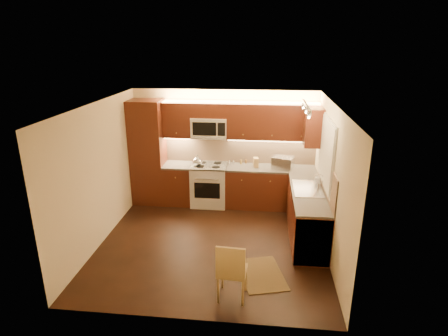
# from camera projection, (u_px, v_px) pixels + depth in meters

# --- Properties ---
(floor) EXTENTS (4.00, 4.00, 0.01)m
(floor) POSITION_uv_depth(u_px,v_px,m) (213.00, 242.00, 6.80)
(floor) COLOR black
(floor) RESTS_ON ground
(ceiling) EXTENTS (4.00, 4.00, 0.01)m
(ceiling) POSITION_uv_depth(u_px,v_px,m) (211.00, 105.00, 5.99)
(ceiling) COLOR beige
(ceiling) RESTS_ON ground
(wall_back) EXTENTS (4.00, 0.01, 2.50)m
(wall_back) POSITION_uv_depth(u_px,v_px,m) (224.00, 147.00, 8.28)
(wall_back) COLOR beige
(wall_back) RESTS_ON ground
(wall_front) EXTENTS (4.00, 0.01, 2.50)m
(wall_front) POSITION_uv_depth(u_px,v_px,m) (189.00, 235.00, 4.52)
(wall_front) COLOR beige
(wall_front) RESTS_ON ground
(wall_left) EXTENTS (0.01, 4.00, 2.50)m
(wall_left) POSITION_uv_depth(u_px,v_px,m) (100.00, 174.00, 6.60)
(wall_left) COLOR beige
(wall_left) RESTS_ON ground
(wall_right) EXTENTS (0.01, 4.00, 2.50)m
(wall_right) POSITION_uv_depth(u_px,v_px,m) (331.00, 183.00, 6.19)
(wall_right) COLOR beige
(wall_right) RESTS_ON ground
(pantry) EXTENTS (0.70, 0.60, 2.30)m
(pantry) POSITION_uv_depth(u_px,v_px,m) (148.00, 153.00, 8.20)
(pantry) COLOR #4B1E10
(pantry) RESTS_ON floor
(base_cab_back_left) EXTENTS (0.62, 0.60, 0.86)m
(base_cab_back_left) POSITION_uv_depth(u_px,v_px,m) (179.00, 184.00, 8.36)
(base_cab_back_left) COLOR #4B1E10
(base_cab_back_left) RESTS_ON floor
(counter_back_left) EXTENTS (0.62, 0.60, 0.04)m
(counter_back_left) POSITION_uv_depth(u_px,v_px,m) (178.00, 165.00, 8.22)
(counter_back_left) COLOR #383633
(counter_back_left) RESTS_ON base_cab_back_left
(base_cab_back_right) EXTENTS (1.92, 0.60, 0.86)m
(base_cab_back_right) POSITION_uv_depth(u_px,v_px,m) (270.00, 188.00, 8.16)
(base_cab_back_right) COLOR #4B1E10
(base_cab_back_right) RESTS_ON floor
(counter_back_right) EXTENTS (1.92, 0.60, 0.04)m
(counter_back_right) POSITION_uv_depth(u_px,v_px,m) (271.00, 168.00, 8.01)
(counter_back_right) COLOR #383633
(counter_back_right) RESTS_ON base_cab_back_right
(base_cab_right) EXTENTS (0.60, 2.00, 0.86)m
(base_cab_right) POSITION_uv_depth(u_px,v_px,m) (307.00, 216.00, 6.87)
(base_cab_right) COLOR #4B1E10
(base_cab_right) RESTS_ON floor
(counter_right) EXTENTS (0.60, 2.00, 0.04)m
(counter_right) POSITION_uv_depth(u_px,v_px,m) (309.00, 193.00, 6.72)
(counter_right) COLOR #383633
(counter_right) RESTS_ON base_cab_right
(dishwasher) EXTENTS (0.58, 0.60, 0.84)m
(dishwasher) POSITION_uv_depth(u_px,v_px,m) (311.00, 234.00, 6.21)
(dishwasher) COLOR silver
(dishwasher) RESTS_ON floor
(backsplash_back) EXTENTS (3.30, 0.02, 0.60)m
(backsplash_back) POSITION_uv_depth(u_px,v_px,m) (240.00, 149.00, 8.25)
(backsplash_back) COLOR tan
(backsplash_back) RESTS_ON wall_back
(backsplash_right) EXTENTS (0.02, 2.00, 0.60)m
(backsplash_right) POSITION_uv_depth(u_px,v_px,m) (327.00, 177.00, 6.59)
(backsplash_right) COLOR tan
(backsplash_right) RESTS_ON wall_right
(upper_cab_back_left) EXTENTS (0.62, 0.35, 0.75)m
(upper_cab_back_left) POSITION_uv_depth(u_px,v_px,m) (178.00, 119.00, 8.01)
(upper_cab_back_left) COLOR #4B1E10
(upper_cab_back_left) RESTS_ON wall_back
(upper_cab_back_right) EXTENTS (1.92, 0.35, 0.75)m
(upper_cab_back_right) POSITION_uv_depth(u_px,v_px,m) (273.00, 122.00, 7.80)
(upper_cab_back_right) COLOR #4B1E10
(upper_cab_back_right) RESTS_ON wall_back
(upper_cab_bridge) EXTENTS (0.76, 0.35, 0.31)m
(upper_cab_bridge) POSITION_uv_depth(u_px,v_px,m) (209.00, 110.00, 7.87)
(upper_cab_bridge) COLOR #4B1E10
(upper_cab_bridge) RESTS_ON wall_back
(upper_cab_right_corner) EXTENTS (0.35, 0.50, 0.75)m
(upper_cab_right_corner) POSITION_uv_depth(u_px,v_px,m) (313.00, 127.00, 7.32)
(upper_cab_right_corner) COLOR #4B1E10
(upper_cab_right_corner) RESTS_ON wall_right
(stove) EXTENTS (0.76, 0.65, 0.92)m
(stove) POSITION_uv_depth(u_px,v_px,m) (209.00, 185.00, 8.26)
(stove) COLOR silver
(stove) RESTS_ON floor
(microwave) EXTENTS (0.76, 0.38, 0.44)m
(microwave) POSITION_uv_depth(u_px,v_px,m) (209.00, 127.00, 7.98)
(microwave) COLOR silver
(microwave) RESTS_ON wall_back
(window_frame) EXTENTS (0.03, 1.44, 1.24)m
(window_frame) POSITION_uv_depth(u_px,v_px,m) (327.00, 153.00, 6.60)
(window_frame) COLOR silver
(window_frame) RESTS_ON wall_right
(window_blinds) EXTENTS (0.02, 1.36, 1.16)m
(window_blinds) POSITION_uv_depth(u_px,v_px,m) (326.00, 153.00, 6.60)
(window_blinds) COLOR silver
(window_blinds) RESTS_ON wall_right
(sink) EXTENTS (0.52, 0.86, 0.15)m
(sink) POSITION_uv_depth(u_px,v_px,m) (308.00, 185.00, 6.83)
(sink) COLOR silver
(sink) RESTS_ON counter_right
(faucet) EXTENTS (0.20, 0.04, 0.30)m
(faucet) POSITION_uv_depth(u_px,v_px,m) (318.00, 182.00, 6.79)
(faucet) COLOR silver
(faucet) RESTS_ON counter_right
(track_light_bar) EXTENTS (0.04, 1.20, 0.03)m
(track_light_bar) POSITION_uv_depth(u_px,v_px,m) (306.00, 105.00, 6.22)
(track_light_bar) COLOR silver
(track_light_bar) RESTS_ON ceiling
(kettle) EXTENTS (0.22, 0.22, 0.25)m
(kettle) POSITION_uv_depth(u_px,v_px,m) (197.00, 160.00, 8.02)
(kettle) COLOR silver
(kettle) RESTS_ON stove
(toaster_oven) EXTENTS (0.50, 0.43, 0.25)m
(toaster_oven) POSITION_uv_depth(u_px,v_px,m) (283.00, 163.00, 7.92)
(toaster_oven) COLOR silver
(toaster_oven) RESTS_ON counter_back_right
(knife_block) EXTENTS (0.13, 0.17, 0.21)m
(knife_block) POSITION_uv_depth(u_px,v_px,m) (256.00, 162.00, 8.01)
(knife_block) COLOR #AA814D
(knife_block) RESTS_ON counter_back_right
(spice_jar_a) EXTENTS (0.05, 0.05, 0.09)m
(spice_jar_a) POSITION_uv_depth(u_px,v_px,m) (230.00, 162.00, 8.19)
(spice_jar_a) COLOR silver
(spice_jar_a) RESTS_ON counter_back_right
(spice_jar_b) EXTENTS (0.05, 0.05, 0.09)m
(spice_jar_b) POSITION_uv_depth(u_px,v_px,m) (246.00, 161.00, 8.27)
(spice_jar_b) COLOR brown
(spice_jar_b) RESTS_ON counter_back_right
(spice_jar_c) EXTENTS (0.05, 0.05, 0.09)m
(spice_jar_c) POSITION_uv_depth(u_px,v_px,m) (234.00, 162.00, 8.20)
(spice_jar_c) COLOR silver
(spice_jar_c) RESTS_ON counter_back_right
(spice_jar_d) EXTENTS (0.05, 0.05, 0.10)m
(spice_jar_d) POSITION_uv_depth(u_px,v_px,m) (241.00, 162.00, 8.21)
(spice_jar_d) COLOR olive
(spice_jar_d) RESTS_ON counter_back_right
(soap_bottle) EXTENTS (0.11, 0.12, 0.20)m
(soap_bottle) POSITION_uv_depth(u_px,v_px,m) (318.00, 179.00, 7.05)
(soap_bottle) COLOR silver
(soap_bottle) RESTS_ON counter_right
(rug) EXTENTS (0.85, 1.07, 0.01)m
(rug) POSITION_uv_depth(u_px,v_px,m) (262.00, 274.00, 5.86)
(rug) COLOR black
(rug) RESTS_ON floor
(dining_chair) EXTENTS (0.42, 0.42, 0.90)m
(dining_chair) POSITION_uv_depth(u_px,v_px,m) (232.00, 269.00, 5.22)
(dining_chair) COLOR #AA814D
(dining_chair) RESTS_ON floor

